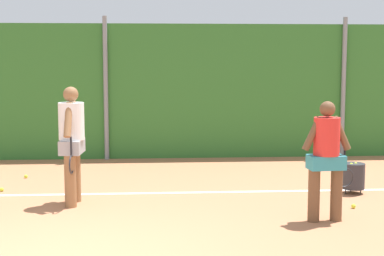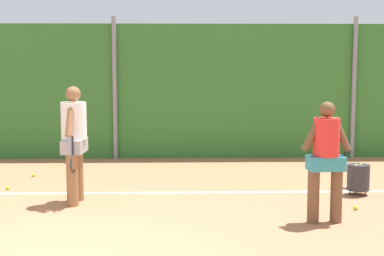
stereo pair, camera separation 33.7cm
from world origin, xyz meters
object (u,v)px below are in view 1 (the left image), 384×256
(tennis_ball_4, at_px, (2,189))
(tennis_ball_5, at_px, (354,206))
(player_midcourt, at_px, (72,139))
(tennis_ball_1, at_px, (26,176))
(player_foreground_near, at_px, (327,155))
(ball_hopper, at_px, (354,176))

(tennis_ball_4, xyz_separation_m, tennis_ball_5, (5.48, -1.49, 0.00))
(player_midcourt, distance_m, tennis_ball_1, 2.53)
(player_foreground_near, height_order, tennis_ball_5, player_foreground_near)
(player_midcourt, height_order, tennis_ball_1, player_midcourt)
(player_foreground_near, distance_m, tennis_ball_5, 1.26)
(tennis_ball_4, bearing_deg, player_foreground_near, -23.62)
(tennis_ball_5, bearing_deg, tennis_ball_4, 164.84)
(player_foreground_near, bearing_deg, tennis_ball_1, 140.91)
(tennis_ball_1, relative_size, tennis_ball_5, 1.00)
(tennis_ball_1, bearing_deg, tennis_ball_5, -25.83)
(tennis_ball_4, bearing_deg, player_midcourt, -35.97)
(tennis_ball_4, distance_m, tennis_ball_5, 5.68)
(tennis_ball_5, bearing_deg, player_midcourt, 172.68)
(player_midcourt, height_order, tennis_ball_5, player_midcourt)
(player_midcourt, height_order, tennis_ball_4, player_midcourt)
(tennis_ball_1, distance_m, tennis_ball_4, 1.10)
(ball_hopper, distance_m, tennis_ball_4, 5.84)
(ball_hopper, xyz_separation_m, tennis_ball_1, (-5.64, 1.62, -0.26))
(player_foreground_near, xyz_separation_m, player_midcourt, (-3.55, 1.18, 0.08))
(tennis_ball_1, bearing_deg, tennis_ball_4, -98.79)
(tennis_ball_4, bearing_deg, tennis_ball_1, 81.21)
(player_midcourt, bearing_deg, tennis_ball_4, -121.92)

